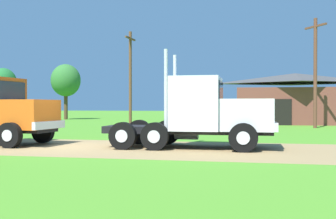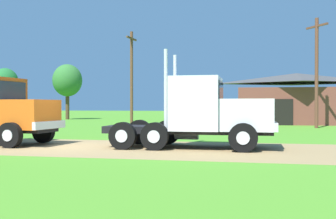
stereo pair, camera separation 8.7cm
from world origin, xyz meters
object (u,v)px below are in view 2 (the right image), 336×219
object	(u,v)px
utility_pole_near	(132,75)
shed_building	(297,100)
truck_foreground_white	(206,114)
utility_pole_far	(317,70)

from	to	relation	value
utility_pole_near	shed_building	bearing A→B (deg)	15.66
shed_building	truck_foreground_white	bearing A→B (deg)	-103.75
shed_building	utility_pole_far	distance (m)	6.91
truck_foreground_white	shed_building	size ratio (longest dim) A/B	0.61
utility_pole_near	utility_pole_far	distance (m)	15.22
truck_foreground_white	shed_building	world-z (taller)	shed_building
truck_foreground_white	utility_pole_far	world-z (taller)	utility_pole_far
truck_foreground_white	utility_pole_far	bearing A→B (deg)	68.29
utility_pole_near	utility_pole_far	size ratio (longest dim) A/B	1.00
truck_foreground_white	shed_building	xyz separation A→B (m)	(5.44, 22.21, 0.84)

